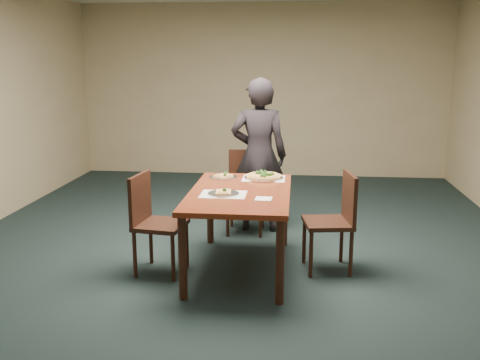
# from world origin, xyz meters

# --- Properties ---
(ground) EXTENTS (8.00, 8.00, 0.00)m
(ground) POSITION_xyz_m (0.00, 0.00, 0.00)
(ground) COLOR black
(ground) RESTS_ON ground
(room_shell) EXTENTS (8.00, 8.00, 8.00)m
(room_shell) POSITION_xyz_m (0.00, 0.00, 1.74)
(room_shell) COLOR tan
(room_shell) RESTS_ON ground
(dining_table) EXTENTS (0.90, 1.50, 0.75)m
(dining_table) POSITION_xyz_m (0.07, -0.20, 0.66)
(dining_table) COLOR #5E2212
(dining_table) RESTS_ON ground
(chair_far) EXTENTS (0.42, 0.42, 0.91)m
(chair_far) POSITION_xyz_m (0.02, 0.97, 0.52)
(chair_far) COLOR black
(chair_far) RESTS_ON ground
(chair_left) EXTENTS (0.47, 0.47, 0.91)m
(chair_left) POSITION_xyz_m (-0.71, -0.34, 0.52)
(chair_left) COLOR black
(chair_left) RESTS_ON ground
(chair_right) EXTENTS (0.48, 0.48, 0.91)m
(chair_right) POSITION_xyz_m (0.95, -0.11, 0.52)
(chair_right) COLOR black
(chair_right) RESTS_ON ground
(diner) EXTENTS (0.63, 0.41, 1.72)m
(diner) POSITION_xyz_m (0.16, 1.01, 0.86)
(diner) COLOR black
(diner) RESTS_ON ground
(placemat_main) EXTENTS (0.42, 0.32, 0.00)m
(placemat_main) POSITION_xyz_m (0.26, 0.33, 0.75)
(placemat_main) COLOR white
(placemat_main) RESTS_ON dining_table
(placemat_near) EXTENTS (0.40, 0.30, 0.00)m
(placemat_near) POSITION_xyz_m (-0.06, -0.34, 0.75)
(placemat_near) COLOR white
(placemat_near) RESTS_ON dining_table
(pizza_pan) EXTENTS (0.39, 0.39, 0.07)m
(pizza_pan) POSITION_xyz_m (0.26, 0.33, 0.77)
(pizza_pan) COLOR silver
(pizza_pan) RESTS_ON dining_table
(slice_plate_near) EXTENTS (0.28, 0.28, 0.06)m
(slice_plate_near) POSITION_xyz_m (-0.06, -0.34, 0.76)
(slice_plate_near) COLOR silver
(slice_plate_near) RESTS_ON dining_table
(slice_plate_far) EXTENTS (0.28, 0.28, 0.06)m
(slice_plate_far) POSITION_xyz_m (-0.15, 0.33, 0.76)
(slice_plate_far) COLOR silver
(slice_plate_far) RESTS_ON dining_table
(napkin) EXTENTS (0.15, 0.15, 0.01)m
(napkin) POSITION_xyz_m (0.30, -0.47, 0.75)
(napkin) COLOR white
(napkin) RESTS_ON dining_table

